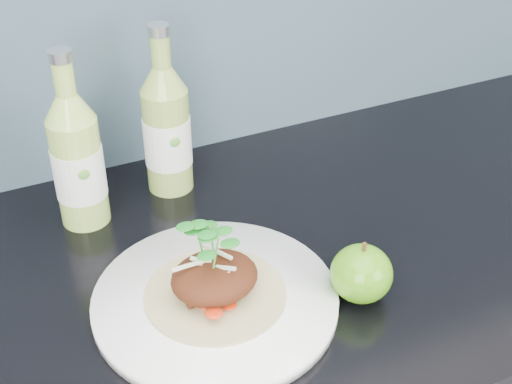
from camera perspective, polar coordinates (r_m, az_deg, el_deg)
dinner_plate at (r=0.84m, az=-3.26°, el=-8.64°), size 0.37×0.37×0.02m
pork_taco at (r=0.81m, az=-3.35°, el=-6.72°), size 0.16×0.16×0.10m
green_apple at (r=0.84m, az=8.43°, el=-6.47°), size 0.09×0.09×0.08m
cider_bottle_left at (r=0.95m, az=-14.10°, el=2.46°), size 0.09×0.09×0.25m
cider_bottle_right at (r=1.00m, az=-7.15°, el=4.97°), size 0.08×0.08×0.25m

